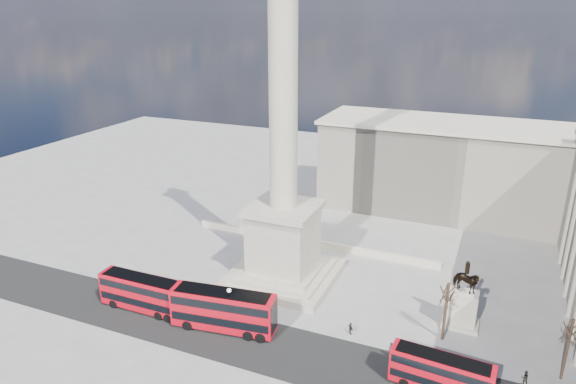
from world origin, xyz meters
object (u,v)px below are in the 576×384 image
Objects in this scene: red_bus_a at (143,293)px; pedestrian_standing at (525,378)px; red_bus_b at (224,310)px; pedestrian_walking at (391,350)px; equestrian_statue at (463,304)px; pedestrian_crossing at (350,329)px; nelsons_column at (283,191)px; victorian_lamp at (230,307)px; red_bus_c at (442,374)px.

red_bus_a is 7.44× the size of pedestrian_standing.
pedestrian_walking is at bearing -0.07° from red_bus_b.
equestrian_statue is 5.69× the size of pedestrian_crossing.
nelsons_column reaches higher than pedestrian_crossing.
red_bus_a is 1.89× the size of victorian_lamp.
equestrian_statue is at bearing -110.53° from pedestrian_crossing.
red_bus_c is 12.38m from equestrian_statue.
nelsons_column is at bearing 174.18° from equestrian_statue.
red_bus_a is at bearing -1.51° from pedestrian_standing.
victorian_lamp is at bearing -91.81° from nelsons_column.
equestrian_statue is (0.74, 12.32, 0.90)m from red_bus_c.
red_bus_c is 1.68× the size of victorian_lamp.
nelsons_column is 8.45× the size of victorian_lamp.
equestrian_statue is 5.70× the size of pedestrian_standing.
red_bus_c is at bearing -0.94° from victorian_lamp.
pedestrian_crossing is (-18.42, 1.26, 0.00)m from pedestrian_standing.
red_bus_b is at bearing 58.37° from pedestrian_crossing.
victorian_lamp is 14.10m from pedestrian_crossing.
pedestrian_standing is (32.26, 3.57, -1.86)m from red_bus_b.
red_bus_b is at bearing -96.01° from nelsons_column.
red_bus_c is at bearing -0.97° from red_bus_a.
red_bus_b is 1.47× the size of equestrian_statue.
red_bus_b is at bearing -177.75° from red_bus_c.
victorian_lamp reaches higher than red_bus_c.
equestrian_statue reaches higher than pedestrian_standing.
pedestrian_standing is at bearing -23.10° from pedestrian_walking.
equestrian_statue reaches higher than red_bus_c.
red_bus_c is at bearing -58.13° from pedestrian_walking.
red_bus_b is at bearing -155.48° from equestrian_statue.
red_bus_a reaches higher than pedestrian_standing.
red_bus_c reaches higher than pedestrian_crossing.
nelsons_column is at bearing 119.11° from pedestrian_walking.
red_bus_c is at bearing 22.96° from pedestrian_standing.
equestrian_statue reaches higher than victorian_lamp.
pedestrian_walking is (17.59, -11.50, -12.01)m from nelsons_column.
victorian_lamp is 3.92× the size of pedestrian_crossing.
equestrian_statue reaches higher than pedestrian_crossing.
pedestrian_walking is (18.05, 2.87, -2.56)m from victorian_lamp.
red_bus_a is 38.59m from equestrian_statue.
equestrian_statue is (24.34, 11.94, -0.48)m from victorian_lamp.
victorian_lamp is at bearing -176.93° from red_bus_c.
red_bus_c is 6.60× the size of pedestrian_crossing.
red_bus_c is 8.88m from pedestrian_standing.
victorian_lamp is (-23.60, 0.39, 1.39)m from red_bus_c.
red_bus_b is (11.37, 0.27, 0.24)m from red_bus_a.
equestrian_statue reaches higher than red_bus_a.
red_bus_c is 1.16× the size of equestrian_statue.
red_bus_b is at bearing 159.76° from pedestrian_walking.
nelsons_column is 34.71m from pedestrian_standing.
red_bus_b is 1.26× the size of red_bus_c.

